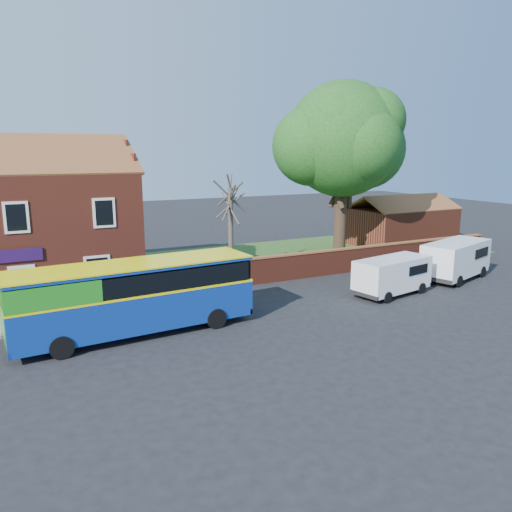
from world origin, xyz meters
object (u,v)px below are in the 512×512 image
van_near (392,274)px  van_far (456,258)px  bus (127,295)px  large_tree (342,143)px

van_near → van_far: 5.83m
bus → large_tree: 21.15m
van_near → large_tree: large_tree is taller
van_far → large_tree: 11.51m
van_near → van_far: van_far is taller
bus → van_far: (19.91, 0.56, -0.46)m
bus → van_near: bus is taller
van_near → large_tree: 12.62m
van_near → bus: bearing=168.3°
bus → van_far: size_ratio=1.83×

